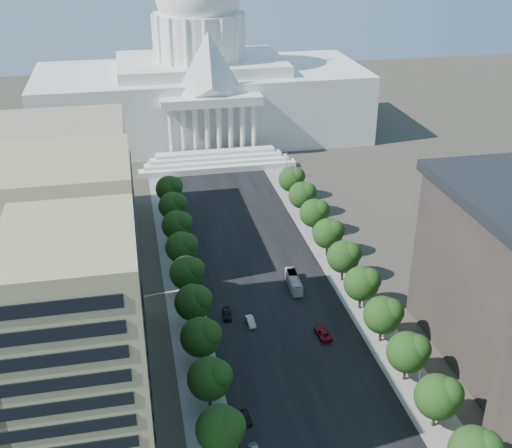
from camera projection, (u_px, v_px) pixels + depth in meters
road_asphalt at (251, 251)px, 162.37m from camera, size 30.00×260.00×0.01m
sidewalk_left at (176, 258)px, 158.94m from camera, size 8.00×260.00×0.02m
sidewalk_right at (323, 244)px, 165.80m from camera, size 8.00×260.00×0.02m
capitol at (201, 83)px, 236.90m from camera, size 120.00×56.00×73.00m
office_block_left at (16, 311)px, 102.70m from camera, size 40.00×52.00×40.00m
office_block_left_far at (50, 197)px, 155.87m from camera, size 38.00×52.00×30.00m
tree_l_b at (222, 428)px, 98.17m from camera, size 7.79×7.60×9.97m
tree_l_c at (211, 378)px, 108.71m from camera, size 7.79×7.60×9.97m
tree_l_d at (202, 336)px, 119.26m from camera, size 7.79×7.60×9.97m
tree_l_e at (195, 302)px, 129.80m from camera, size 7.79×7.60×9.97m
tree_l_f at (188, 272)px, 140.35m from camera, size 7.79×7.60×9.97m
tree_l_g at (183, 247)px, 150.89m from camera, size 7.79×7.60×9.97m
tree_l_h at (178, 225)px, 161.43m from camera, size 7.79×7.60×9.97m
tree_l_i at (174, 205)px, 171.98m from camera, size 7.79×7.60×9.97m
tree_l_j at (170, 188)px, 182.52m from camera, size 7.79×7.60×9.97m
tree_r_b at (440, 396)px, 104.66m from camera, size 7.79×7.60×9.97m
tree_r_c at (410, 351)px, 115.21m from camera, size 7.79×7.60×9.97m
tree_r_d at (385, 314)px, 125.75m from camera, size 7.79×7.60×9.97m
tree_r_e at (363, 283)px, 136.29m from camera, size 7.79×7.60×9.97m
tree_r_f at (345, 256)px, 146.84m from camera, size 7.79×7.60×9.97m
tree_r_g at (329, 233)px, 157.38m from camera, size 7.79×7.60×9.97m
tree_r_h at (315, 212)px, 167.93m from camera, size 7.79×7.60×9.97m
tree_r_i at (303, 194)px, 178.47m from camera, size 7.79×7.60×9.97m
tree_r_j at (292, 178)px, 189.01m from camera, size 7.79×7.60×9.97m
streetlight_b at (419, 356)px, 115.06m from camera, size 2.61×0.44×9.00m
streetlight_c at (370, 284)px, 137.03m from camera, size 2.61×0.44×9.00m
streetlight_d at (334, 232)px, 158.99m from camera, size 2.61×0.44×9.00m
streetlight_e at (307, 193)px, 180.96m from camera, size 2.61×0.44×9.00m
streetlight_f at (285, 162)px, 202.93m from camera, size 2.61×0.44×9.00m
car_dark_a at (246, 418)px, 108.32m from camera, size 1.80×3.90×1.30m
car_silver at (251, 322)px, 133.44m from camera, size 1.74×4.33×1.40m
car_red at (323, 333)px, 129.73m from camera, size 2.79×5.55×1.50m
car_dark_b at (227, 315)px, 135.84m from camera, size 2.20×4.65×1.31m
city_bus at (294, 282)px, 146.34m from camera, size 2.94×10.32×2.84m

